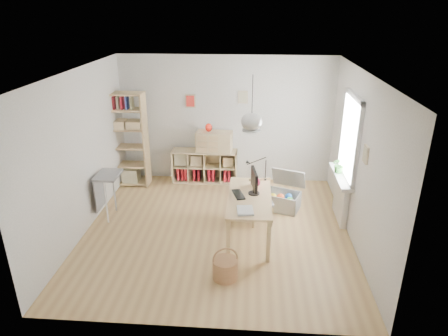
# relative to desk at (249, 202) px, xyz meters

# --- Properties ---
(ground) EXTENTS (4.50, 4.50, 0.00)m
(ground) POSITION_rel_desk_xyz_m (-0.55, 0.15, -0.66)
(ground) COLOR tan
(ground) RESTS_ON ground
(room_shell) EXTENTS (4.50, 4.50, 4.50)m
(room_shell) POSITION_rel_desk_xyz_m (-0.00, 0.00, 1.34)
(room_shell) COLOR white
(room_shell) RESTS_ON ground
(window_unit) EXTENTS (0.07, 1.16, 1.46)m
(window_unit) POSITION_rel_desk_xyz_m (1.68, 0.75, 0.89)
(window_unit) COLOR white
(window_unit) RESTS_ON ground
(radiator) EXTENTS (0.10, 0.80, 0.80)m
(radiator) POSITION_rel_desk_xyz_m (1.64, 0.75, -0.26)
(radiator) COLOR white
(radiator) RESTS_ON ground
(windowsill) EXTENTS (0.22, 1.20, 0.06)m
(windowsill) POSITION_rel_desk_xyz_m (1.59, 0.75, 0.17)
(windowsill) COLOR white
(windowsill) RESTS_ON radiator
(desk) EXTENTS (0.70, 1.50, 0.75)m
(desk) POSITION_rel_desk_xyz_m (0.00, 0.00, 0.00)
(desk) COLOR tan
(desk) RESTS_ON ground
(cube_shelf) EXTENTS (1.40, 0.38, 0.72)m
(cube_shelf) POSITION_rel_desk_xyz_m (-1.02, 2.23, -0.36)
(cube_shelf) COLOR tan
(cube_shelf) RESTS_ON ground
(tall_bookshelf) EXTENTS (0.80, 0.38, 2.00)m
(tall_bookshelf) POSITION_rel_desk_xyz_m (-2.59, 1.95, 0.43)
(tall_bookshelf) COLOR tan
(tall_bookshelf) RESTS_ON ground
(side_table) EXTENTS (0.40, 0.55, 0.85)m
(side_table) POSITION_rel_desk_xyz_m (-2.59, 0.50, 0.01)
(side_table) COLOR gray
(side_table) RESTS_ON ground
(chair) EXTENTS (0.45, 0.45, 0.79)m
(chair) POSITION_rel_desk_xyz_m (0.19, 0.53, -0.21)
(chair) COLOR gray
(chair) RESTS_ON ground
(wicker_basket) EXTENTS (0.36, 0.36, 0.50)m
(wicker_basket) POSITION_rel_desk_xyz_m (-0.32, -1.12, -0.49)
(wicker_basket) COLOR #B07B4F
(wicker_basket) RESTS_ON ground
(storage_chest) EXTENTS (0.86, 0.91, 0.69)m
(storage_chest) POSITION_rel_desk_xyz_m (0.64, 1.09, -0.43)
(storage_chest) COLOR #B7B7B3
(storage_chest) RESTS_ON ground
(monitor) EXTENTS (0.19, 0.47, 0.41)m
(monitor) POSITION_rel_desk_xyz_m (0.07, 0.11, 0.32)
(monitor) COLOR black
(monitor) RESTS_ON desk
(keyboard) EXTENTS (0.24, 0.40, 0.02)m
(keyboard) POSITION_rel_desk_xyz_m (-0.18, 0.04, 0.10)
(keyboard) COLOR black
(keyboard) RESTS_ON desk
(task_lamp) EXTENTS (0.38, 0.14, 0.40)m
(task_lamp) POSITION_rel_desk_xyz_m (0.08, 0.62, 0.37)
(task_lamp) COLOR black
(task_lamp) RESTS_ON desk
(yarn_ball) EXTENTS (0.16, 0.16, 0.16)m
(yarn_ball) POSITION_rel_desk_xyz_m (0.09, 0.38, 0.18)
(yarn_ball) COLOR #4D0A16
(yarn_ball) RESTS_ON desk
(paper_tray) EXTENTS (0.27, 0.33, 0.03)m
(paper_tray) POSITION_rel_desk_xyz_m (-0.06, -0.51, 0.11)
(paper_tray) COLOR white
(paper_tray) RESTS_ON desk
(drawer_chest) EXTENTS (0.78, 0.41, 0.43)m
(drawer_chest) POSITION_rel_desk_xyz_m (-0.79, 2.19, 0.28)
(drawer_chest) COLOR tan
(drawer_chest) RESTS_ON cube_shelf
(red_vase) EXTENTS (0.15, 0.15, 0.18)m
(red_vase) POSITION_rel_desk_xyz_m (-0.90, 2.19, 0.58)
(red_vase) COLOR #AA1A0E
(red_vase) RESTS_ON drawer_chest
(potted_plant) EXTENTS (0.27, 0.24, 0.29)m
(potted_plant) POSITION_rel_desk_xyz_m (1.57, 0.85, 0.35)
(potted_plant) COLOR #245821
(potted_plant) RESTS_ON windowsill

